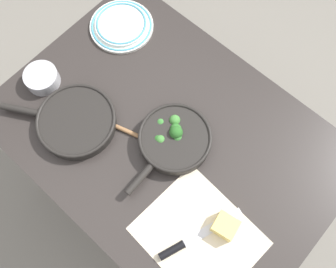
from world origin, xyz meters
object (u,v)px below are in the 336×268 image
object	(u,v)px
grater_knife	(189,241)
cheese_block	(225,226)
wooden_spoon	(117,127)
skillet_broccoli	(174,139)
dinner_plate_stack	(121,25)
prep_bowl_steel	(42,78)
skillet_eggs	(76,121)

from	to	relation	value
grater_knife	cheese_block	xyz separation A→B (m)	(0.05, 0.11, 0.02)
wooden_spoon	skillet_broccoli	bearing A→B (deg)	-169.96
cheese_block	dinner_plate_stack	size ratio (longest dim) A/B	0.33
prep_bowl_steel	cheese_block	bearing A→B (deg)	2.53
skillet_broccoli	cheese_block	world-z (taller)	skillet_broccoli
skillet_broccoli	grater_knife	bearing A→B (deg)	47.55
wooden_spoon	cheese_block	size ratio (longest dim) A/B	4.07
wooden_spoon	prep_bowl_steel	world-z (taller)	prep_bowl_steel
prep_bowl_steel	wooden_spoon	bearing A→B (deg)	8.91
skillet_broccoli	dinner_plate_stack	bearing A→B (deg)	-117.56
cheese_block	dinner_plate_stack	xyz separation A→B (m)	(-0.77, 0.32, -0.01)
skillet_eggs	wooden_spoon	size ratio (longest dim) A/B	1.14
skillet_broccoli	skillet_eggs	distance (m)	0.34
skillet_eggs	cheese_block	world-z (taller)	cheese_block
skillet_broccoli	prep_bowl_steel	xyz separation A→B (m)	(-0.50, -0.14, -0.00)
skillet_broccoli	skillet_eggs	xyz separation A→B (m)	(-0.29, -0.18, -0.01)
skillet_eggs	prep_bowl_steel	distance (m)	0.21
skillet_eggs	cheese_block	size ratio (longest dim) A/B	4.65
skillet_eggs	grater_knife	distance (m)	0.55
grater_knife	dinner_plate_stack	world-z (taller)	dinner_plate_stack
skillet_broccoli	skillet_eggs	size ratio (longest dim) A/B	0.97
skillet_broccoli	prep_bowl_steel	distance (m)	0.52
dinner_plate_stack	prep_bowl_steel	bearing A→B (deg)	-96.80
skillet_eggs	grater_knife	bearing A→B (deg)	146.16
wooden_spoon	dinner_plate_stack	bearing A→B (deg)	-64.56
skillet_broccoli	wooden_spoon	bearing A→B (deg)	-65.28
skillet_eggs	prep_bowl_steel	size ratio (longest dim) A/B	3.12
skillet_broccoli	dinner_plate_stack	xyz separation A→B (m)	(-0.46, 0.22, -0.02)
grater_knife	wooden_spoon	bearing A→B (deg)	93.94
skillet_eggs	wooden_spoon	world-z (taller)	skillet_eggs
skillet_eggs	prep_bowl_steel	world-z (taller)	prep_bowl_steel
skillet_broccoli	dinner_plate_stack	size ratio (longest dim) A/B	1.49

